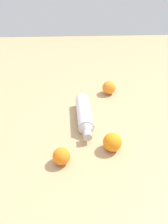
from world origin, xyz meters
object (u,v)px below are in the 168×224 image
Objects in this scene: orange_0 at (109,88)px; orange_1 at (112,142)px; water_bottle at (84,115)px; orange_2 at (61,156)px.

orange_1 reaches higher than orange_0.
orange_0 is 0.98× the size of orange_1.
water_bottle is 0.26m from orange_2.
water_bottle is 4.58× the size of orange_2.
water_bottle is 4.03× the size of orange_1.
orange_2 is at bearing -72.37° from orange_1.
orange_1 is (0.41, -0.04, 0.00)m from orange_0.
orange_0 is at bearing 147.31° from water_bottle.
orange_0 is at bearing 174.02° from orange_1.
orange_1 reaches higher than water_bottle.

